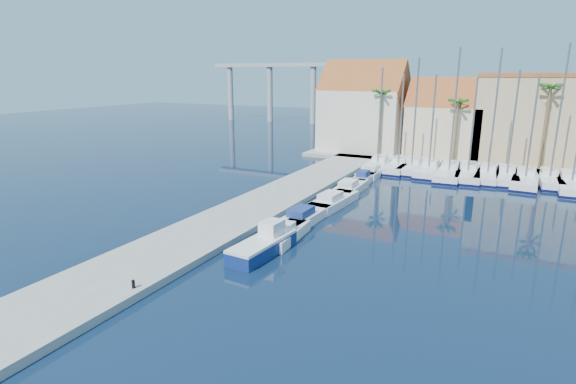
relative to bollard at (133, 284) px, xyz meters
The scene contains 29 objects.
ground 7.47m from the bollard, 27.45° to the left, with size 260.00×260.00×0.00m, color black.
quay_west 17.11m from the bollard, 98.07° to the left, with size 6.00×77.00×0.50m, color gray.
shore_north 54.04m from the bollard, 72.11° to the left, with size 54.00×16.00×0.50m, color gray.
bollard is the anchor object (origin of this frame).
fishing_boat 9.17m from the bollard, 68.92° to the left, with size 2.36×5.99×2.05m.
motorboat_west_0 12.00m from the bollard, 73.22° to the left, with size 2.10×5.59×1.40m.
motorboat_west_1 16.08m from the bollard, 79.59° to the left, with size 2.35×6.70×1.40m.
motorboat_west_2 21.57m from the bollard, 81.25° to the left, with size 2.71×7.04×1.40m.
motorboat_west_3 26.89m from the bollard, 83.55° to the left, with size 2.19×6.59×1.40m.
motorboat_west_4 31.87m from the bollard, 84.76° to the left, with size 1.68×5.10×1.40m.
motorboat_west_5 35.86m from the bollard, 85.71° to the left, with size 2.42×7.16×1.40m.
sailboat_0 39.74m from the bollard, 86.66° to the left, with size 2.89×9.11×12.64m.
sailboat_1 40.49m from the bollard, 83.13° to the left, with size 2.43×9.17×11.85m.
sailboat_2 40.83m from the bollard, 80.87° to the left, with size 2.36×8.65×13.76m.
sailboat_3 40.60m from the bollard, 77.64° to the left, with size 2.38×8.97×11.83m.
sailboat_4 40.68m from the bollard, 74.21° to the left, with size 3.19×10.40×14.78m.
sailboat_5 41.82m from the bollard, 71.75° to the left, with size 3.47×10.34×11.49m.
sailboat_6 42.53m from the bollard, 68.97° to the left, with size 2.55×9.15×14.61m.
sailboat_7 43.51m from the bollard, 66.69° to the left, with size 2.99×9.20×12.32m.
sailboat_8 43.53m from the bollard, 63.89° to the left, with size 3.08×10.02×11.77m.
sailboat_9 45.57m from the bollard, 61.88° to the left, with size 2.84×8.65×14.94m.
sailboat_10 45.85m from the bollard, 59.17° to the left, with size 2.97×10.92×14.54m.
building_0 50.87m from the bollard, 93.86° to the left, with size 12.30×9.00×13.50m.
building_1 51.36m from the bollard, 80.32° to the left, with size 10.30×8.00×11.00m.
building_2 55.31m from the bollard, 69.14° to the left, with size 14.20×10.20×11.50m.
palm_0 46.19m from the bollard, 89.24° to the left, with size 2.60×2.60×10.15m.
palm_1 47.23m from the bollard, 76.87° to the left, with size 2.60×2.60×9.15m.
palm_2 50.74m from the bollard, 65.61° to the left, with size 2.60×2.60×11.15m.
viaduct 91.89m from the bollard, 110.81° to the left, with size 48.00×2.20×14.45m.
Camera 1 is at (11.19, -19.55, 11.88)m, focal length 28.00 mm.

